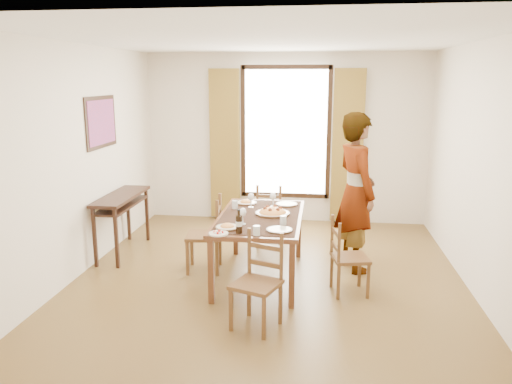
# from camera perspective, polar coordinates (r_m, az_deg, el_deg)

# --- Properties ---
(ground) EXTENTS (5.00, 5.00, 0.00)m
(ground) POSITION_cam_1_polar(r_m,az_deg,el_deg) (5.99, 1.49, -9.68)
(ground) COLOR #453015
(ground) RESTS_ON ground
(room_shell) EXTENTS (4.60, 5.10, 2.74)m
(room_shell) POSITION_cam_1_polar(r_m,az_deg,el_deg) (5.71, 1.67, 5.27)
(room_shell) COLOR silver
(room_shell) RESTS_ON ground
(console_table) EXTENTS (0.38, 1.20, 0.80)m
(console_table) POSITION_cam_1_polar(r_m,az_deg,el_deg) (6.83, -15.12, -1.26)
(console_table) COLOR black
(console_table) RESTS_ON ground
(dining_table) EXTENTS (0.95, 1.63, 0.76)m
(dining_table) POSITION_cam_1_polar(r_m,az_deg,el_deg) (5.76, 0.47, -3.37)
(dining_table) COLOR brown
(dining_table) RESTS_ON ground
(chair_west) EXTENTS (0.45, 0.45, 0.92)m
(chair_west) POSITION_cam_1_polar(r_m,az_deg,el_deg) (6.09, -5.67, -5.06)
(chair_west) COLOR brown
(chair_west) RESTS_ON ground
(chair_north) EXTENTS (0.39, 0.39, 0.85)m
(chair_north) POSITION_cam_1_polar(r_m,az_deg,el_deg) (7.15, 1.62, -2.58)
(chair_north) COLOR brown
(chair_north) RESTS_ON ground
(chair_south) EXTENTS (0.51, 0.51, 0.90)m
(chair_south) POSITION_cam_1_polar(r_m,az_deg,el_deg) (4.74, 0.20, -10.48)
(chair_south) COLOR brown
(chair_south) RESTS_ON ground
(chair_east) EXTENTS (0.44, 0.44, 0.84)m
(chair_east) POSITION_cam_1_polar(r_m,az_deg,el_deg) (5.53, 10.39, -7.51)
(chair_east) COLOR brown
(chair_east) RESTS_ON ground
(man) EXTENTS (1.02, 0.95, 1.92)m
(man) POSITION_cam_1_polar(r_m,az_deg,el_deg) (6.10, 11.35, -0.04)
(man) COLOR #9A9CA3
(man) RESTS_ON ground
(plate_sw) EXTENTS (0.27, 0.27, 0.05)m
(plate_sw) POSITION_cam_1_polar(r_m,az_deg,el_deg) (5.26, -3.28, -3.87)
(plate_sw) COLOR silver
(plate_sw) RESTS_ON dining_table
(plate_se) EXTENTS (0.27, 0.27, 0.05)m
(plate_se) POSITION_cam_1_polar(r_m,az_deg,el_deg) (5.17, 2.69, -4.16)
(plate_se) COLOR silver
(plate_se) RESTS_ON dining_table
(plate_nw) EXTENTS (0.27, 0.27, 0.05)m
(plate_nw) POSITION_cam_1_polar(r_m,az_deg,el_deg) (6.28, -1.15, -1.09)
(plate_nw) COLOR silver
(plate_nw) RESTS_ON dining_table
(plate_ne) EXTENTS (0.27, 0.27, 0.05)m
(plate_ne) POSITION_cam_1_polar(r_m,az_deg,el_deg) (6.22, 3.52, -1.25)
(plate_ne) COLOR silver
(plate_ne) RESTS_ON dining_table
(pasta_platter) EXTENTS (0.40, 0.40, 0.10)m
(pasta_platter) POSITION_cam_1_polar(r_m,az_deg,el_deg) (5.78, 1.91, -2.10)
(pasta_platter) COLOR #D1501A
(pasta_platter) RESTS_ON dining_table
(caprese_plate) EXTENTS (0.20, 0.20, 0.04)m
(caprese_plate) POSITION_cam_1_polar(r_m,az_deg,el_deg) (5.07, -4.31, -4.63)
(caprese_plate) COLOR silver
(caprese_plate) RESTS_ON dining_table
(wine_glass_a) EXTENTS (0.08, 0.08, 0.18)m
(wine_glass_a) POSITION_cam_1_polar(r_m,az_deg,el_deg) (5.38, -1.52, -2.76)
(wine_glass_a) COLOR white
(wine_glass_a) RESTS_ON dining_table
(wine_glass_b) EXTENTS (0.08, 0.08, 0.18)m
(wine_glass_b) POSITION_cam_1_polar(r_m,az_deg,el_deg) (6.10, 1.96, -0.89)
(wine_glass_b) COLOR white
(wine_glass_b) RESTS_ON dining_table
(wine_glass_c) EXTENTS (0.08, 0.08, 0.18)m
(wine_glass_c) POSITION_cam_1_polar(r_m,az_deg,el_deg) (6.07, -0.58, -0.94)
(wine_glass_c) COLOR white
(wine_glass_c) RESTS_ON dining_table
(tumbler_a) EXTENTS (0.07, 0.07, 0.10)m
(tumbler_a) POSITION_cam_1_polar(r_m,az_deg,el_deg) (5.38, 3.13, -3.24)
(tumbler_a) COLOR silver
(tumbler_a) RESTS_ON dining_table
(tumbler_b) EXTENTS (0.07, 0.07, 0.10)m
(tumbler_b) POSITION_cam_1_polar(r_m,az_deg,el_deg) (6.04, -2.43, -1.45)
(tumbler_b) COLOR silver
(tumbler_b) RESTS_ON dining_table
(tumbler_c) EXTENTS (0.07, 0.07, 0.10)m
(tumbler_c) POSITION_cam_1_polar(r_m,az_deg,el_deg) (5.01, 0.06, -4.43)
(tumbler_c) COLOR silver
(tumbler_c) RESTS_ON dining_table
(wine_bottle) EXTENTS (0.07, 0.07, 0.25)m
(wine_bottle) POSITION_cam_1_polar(r_m,az_deg,el_deg) (5.07, -1.97, -3.37)
(wine_bottle) COLOR black
(wine_bottle) RESTS_ON dining_table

